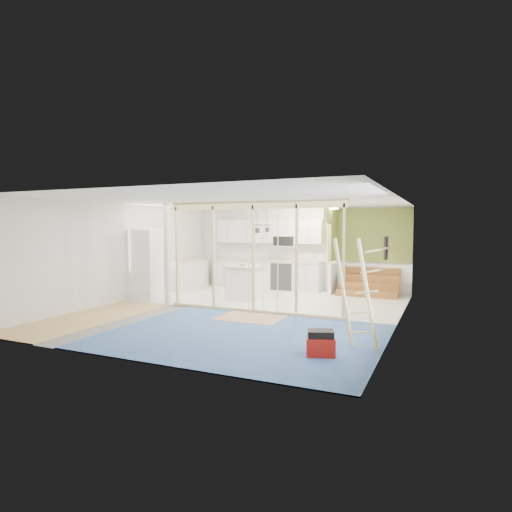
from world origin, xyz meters
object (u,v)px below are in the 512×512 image
at_px(fridge, 148,265).
at_px(ladder, 358,293).
at_px(island, 246,283).
at_px(toolbox, 321,344).

bearing_deg(fridge, ladder, -17.99).
xyz_separation_m(island, ladder, (3.73, -3.50, 0.46)).
bearing_deg(island, toolbox, -48.19).
xyz_separation_m(fridge, toolbox, (5.69, -3.07, -0.76)).
relative_size(fridge, ladder, 1.06).
bearing_deg(ladder, toolbox, -97.57).
bearing_deg(island, fridge, -150.05).
relative_size(island, toolbox, 1.96).
bearing_deg(fridge, toolbox, -25.48).
bearing_deg(toolbox, fridge, 132.43).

